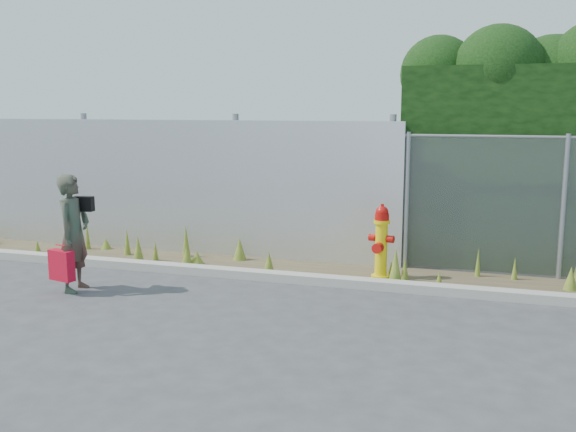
# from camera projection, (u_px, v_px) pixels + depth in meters

# --- Properties ---
(ground) EXTENTS (80.00, 80.00, 0.00)m
(ground) POSITION_uv_depth(u_px,v_px,m) (277.00, 326.00, 7.14)
(ground) COLOR #3D3D40
(ground) RESTS_ON ground
(curb) EXTENTS (16.00, 0.22, 0.12)m
(curb) POSITION_uv_depth(u_px,v_px,m) (317.00, 280.00, 8.82)
(curb) COLOR #A29E92
(curb) RESTS_ON ground
(weed_strip) EXTENTS (16.00, 1.30, 0.52)m
(weed_strip) POSITION_uv_depth(u_px,v_px,m) (323.00, 267.00, 9.40)
(weed_strip) COLOR #4D402C
(weed_strip) RESTS_ON ground
(corrugated_fence) EXTENTS (8.50, 0.21, 2.30)m
(corrugated_fence) POSITION_uv_depth(u_px,v_px,m) (148.00, 186.00, 10.72)
(corrugated_fence) COLOR silver
(corrugated_fence) RESTS_ON ground
(fire_hydrant) EXTENTS (0.36, 0.32, 1.08)m
(fire_hydrant) POSITION_uv_depth(u_px,v_px,m) (381.00, 243.00, 9.00)
(fire_hydrant) COLOR yellow
(fire_hydrant) RESTS_ON ground
(woman) EXTENTS (0.41, 0.59, 1.55)m
(woman) POSITION_uv_depth(u_px,v_px,m) (74.00, 233.00, 8.40)
(woman) COLOR #106647
(woman) RESTS_ON ground
(red_tote_bag) EXTENTS (0.36, 0.13, 0.47)m
(red_tote_bag) POSITION_uv_depth(u_px,v_px,m) (62.00, 265.00, 8.31)
(red_tote_bag) COLOR red
(black_shoulder_bag) EXTENTS (0.26, 0.11, 0.20)m
(black_shoulder_bag) POSITION_uv_depth(u_px,v_px,m) (84.00, 204.00, 8.46)
(black_shoulder_bag) COLOR black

